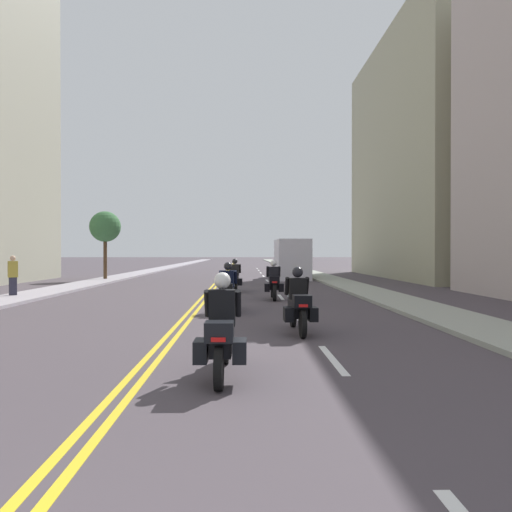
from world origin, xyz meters
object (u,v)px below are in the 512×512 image
object	(u,v)px
pedestrian_2	(13,276)
motorcycle_1	(298,306)
motorcycle_2	(228,292)
parked_truck	(291,261)
motorcycle_4	(235,278)
street_tree_0	(105,227)
motorcycle_0	(222,335)
motorcycle_3	(274,284)

from	to	relation	value
pedestrian_2	motorcycle_1	bearing A→B (deg)	-74.98
motorcycle_1	motorcycle_2	bearing A→B (deg)	111.71
motorcycle_2	parked_truck	world-z (taller)	parked_truck
parked_truck	motorcycle_4	bearing A→B (deg)	-108.43
street_tree_0	motorcycle_1	bearing A→B (deg)	-63.80
motorcycle_0	pedestrian_2	world-z (taller)	pedestrian_2
motorcycle_2	motorcycle_4	xyz separation A→B (m)	(0.09, 7.75, 0.02)
parked_truck	street_tree_0	bearing A→B (deg)	-171.94
motorcycle_1	street_tree_0	bearing A→B (deg)	114.28
motorcycle_0	parked_truck	distance (m)	27.73
motorcycle_3	pedestrian_2	world-z (taller)	pedestrian_2
motorcycle_3	pedestrian_2	size ratio (longest dim) A/B	1.26
motorcycle_0	pedestrian_2	size ratio (longest dim) A/B	1.27
pedestrian_2	street_tree_0	xyz separation A→B (m)	(0.29, 12.55, 2.68)
motorcycle_2	motorcycle_1	bearing A→B (deg)	-63.62
motorcycle_1	motorcycle_4	xyz separation A→B (m)	(-1.72, 11.89, 0.01)
motorcycle_4	street_tree_0	bearing A→B (deg)	135.84
motorcycle_2	motorcycle_3	xyz separation A→B (m)	(1.73, 3.98, 0.00)
parked_truck	pedestrian_2	bearing A→B (deg)	-132.28
motorcycle_2	pedestrian_2	xyz separation A→B (m)	(-9.12, 4.93, 0.27)
motorcycle_1	motorcycle_4	size ratio (longest dim) A/B	1.05
motorcycle_3	street_tree_0	size ratio (longest dim) A/B	0.48
street_tree_0	motorcycle_0	bearing A→B (deg)	-70.65
motorcycle_1	street_tree_0	xyz separation A→B (m)	(-10.64, 21.62, 2.95)
motorcycle_2	motorcycle_4	distance (m)	7.75
motorcycle_3	motorcycle_1	bearing A→B (deg)	-88.74
motorcycle_3	motorcycle_2	bearing A→B (deg)	-112.80
pedestrian_2	motorcycle_2	bearing A→B (deg)	-63.71
motorcycle_3	parked_truck	world-z (taller)	parked_truck
motorcycle_1	motorcycle_2	size ratio (longest dim) A/B	1.02
motorcycle_1	parked_truck	world-z (taller)	parked_truck
street_tree_0	motorcycle_4	bearing A→B (deg)	-47.49
motorcycle_0	motorcycle_4	xyz separation A→B (m)	(-0.09, 15.93, 0.01)
motorcycle_4	parked_truck	distance (m)	12.18
motorcycle_2	street_tree_0	size ratio (longest dim) A/B	0.48
motorcycle_1	street_tree_0	world-z (taller)	street_tree_0
pedestrian_2	parked_truck	size ratio (longest dim) A/B	0.27
pedestrian_2	street_tree_0	size ratio (longest dim) A/B	0.38
motorcycle_1	pedestrian_2	bearing A→B (deg)	138.39
street_tree_0	parked_truck	size ratio (longest dim) A/B	0.72
motorcycle_3	parked_truck	size ratio (longest dim) A/B	0.34
street_tree_0	motorcycle_2	bearing A→B (deg)	-63.20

